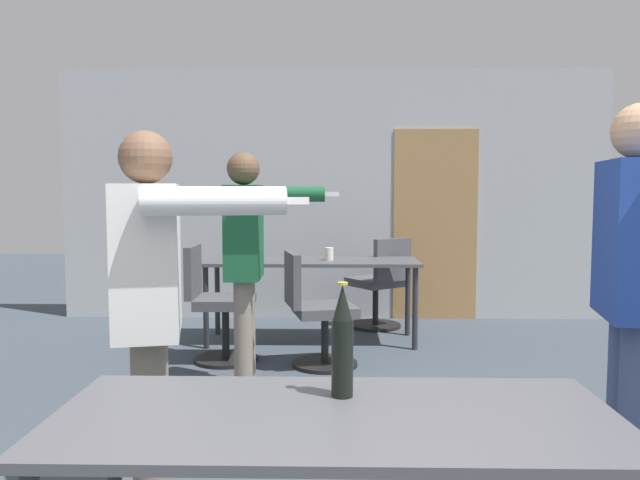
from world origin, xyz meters
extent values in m
cube|color=#B2B5B7|center=(0.00, 5.29, 1.34)|extent=(5.90, 0.10, 2.69)
cube|color=#AD7F4C|center=(1.10, 5.23, 1.02)|extent=(0.90, 0.02, 2.05)
cube|color=#4C4C51|center=(0.01, 0.24, 0.74)|extent=(1.62, 0.70, 0.03)
cube|color=#4C4C51|center=(-0.20, 4.17, 0.74)|extent=(1.96, 0.66, 0.03)
cylinder|color=#2D2D33|center=(-1.12, 3.90, 0.36)|extent=(0.05, 0.05, 0.73)
cylinder|color=#2D2D33|center=(0.72, 3.90, 0.36)|extent=(0.05, 0.05, 0.73)
cylinder|color=#2D2D33|center=(-1.12, 4.44, 0.36)|extent=(0.05, 0.05, 0.73)
cylinder|color=#2D2D33|center=(0.72, 4.44, 0.36)|extent=(0.05, 0.05, 0.73)
cylinder|color=slate|center=(-0.61, 2.77, 0.40)|extent=(0.13, 0.13, 0.80)
cylinder|color=slate|center=(-0.60, 2.60, 0.40)|extent=(0.13, 0.13, 0.80)
cube|color=#195633|center=(-0.60, 2.68, 1.12)|extent=(0.24, 0.41, 0.63)
sphere|color=brown|center=(-0.60, 2.68, 1.54)|extent=(0.22, 0.22, 0.22)
cylinder|color=#195633|center=(-0.61, 2.94, 1.10)|extent=(0.10, 0.10, 0.55)
cylinder|color=#195633|center=(-0.33, 2.44, 1.37)|extent=(0.55, 0.11, 0.10)
cube|color=white|center=(-0.02, 2.44, 1.37)|extent=(0.12, 0.04, 0.03)
cylinder|color=slate|center=(-0.80, 1.16, 0.40)|extent=(0.14, 0.14, 0.80)
cylinder|color=slate|center=(-0.76, 0.98, 0.40)|extent=(0.14, 0.14, 0.80)
cube|color=silver|center=(-0.78, 1.07, 1.11)|extent=(0.35, 0.50, 0.63)
sphere|color=brown|center=(-0.78, 1.07, 1.53)|extent=(0.22, 0.22, 0.22)
cylinder|color=silver|center=(-0.84, 1.35, 1.09)|extent=(0.11, 0.11, 0.54)
cylinder|color=silver|center=(-0.45, 0.85, 1.36)|extent=(0.55, 0.22, 0.11)
cube|color=white|center=(-0.16, 0.91, 1.36)|extent=(0.12, 0.06, 0.03)
cylinder|color=#3D4C75|center=(1.30, 1.26, 0.43)|extent=(0.14, 0.14, 0.85)
cylinder|color=#3D4C75|center=(1.27, 1.07, 0.43)|extent=(0.14, 0.14, 0.85)
cube|color=#23429E|center=(1.29, 1.16, 1.19)|extent=(0.33, 0.49, 0.67)
sphere|color=tan|center=(1.29, 1.16, 1.64)|extent=(0.24, 0.24, 0.24)
cylinder|color=#23429E|center=(1.34, 1.44, 1.17)|extent=(0.11, 0.11, 0.58)
cylinder|color=black|center=(-0.07, 3.38, 0.01)|extent=(0.52, 0.52, 0.03)
cylinder|color=black|center=(-0.07, 3.38, 0.22)|extent=(0.06, 0.06, 0.38)
cube|color=#4C4C51|center=(-0.07, 3.38, 0.45)|extent=(0.55, 0.55, 0.08)
cube|color=#4C4C51|center=(-0.32, 3.32, 0.70)|extent=(0.16, 0.44, 0.42)
cylinder|color=black|center=(0.43, 4.80, 0.01)|extent=(0.52, 0.52, 0.03)
cylinder|color=black|center=(0.43, 4.80, 0.23)|extent=(0.06, 0.06, 0.39)
cube|color=#4C4C51|center=(0.43, 4.80, 0.46)|extent=(0.64, 0.64, 0.08)
cube|color=#4C4C51|center=(0.58, 4.59, 0.71)|extent=(0.39, 0.30, 0.42)
cylinder|color=black|center=(-0.88, 3.50, 0.01)|extent=(0.52, 0.52, 0.03)
cylinder|color=black|center=(-0.88, 3.50, 0.24)|extent=(0.06, 0.06, 0.42)
cube|color=#4C4C51|center=(-0.88, 3.50, 0.49)|extent=(0.47, 0.47, 0.08)
cube|color=#4C4C51|center=(-1.14, 3.49, 0.74)|extent=(0.07, 0.44, 0.42)
cylinder|color=black|center=(0.03, 0.39, 0.88)|extent=(0.07, 0.07, 0.24)
cone|color=black|center=(0.03, 0.39, 1.05)|extent=(0.06, 0.06, 0.11)
cylinder|color=gold|center=(0.03, 0.39, 1.11)|extent=(0.03, 0.03, 0.01)
cylinder|color=silver|center=(-0.04, 4.15, 0.82)|extent=(0.08, 0.08, 0.12)
camera|label=1|loc=(0.00, -1.50, 1.40)|focal=35.00mm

